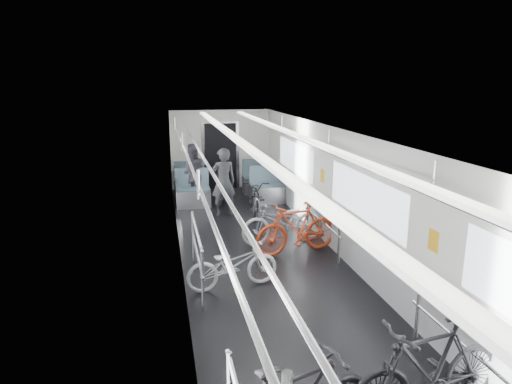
{
  "coord_description": "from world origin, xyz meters",
  "views": [
    {
      "loc": [
        -1.77,
        -6.75,
        3.29
      ],
      "look_at": [
        0.0,
        1.68,
        1.15
      ],
      "focal_mm": 32.0,
      "sensor_mm": 36.0,
      "label": 1
    }
  ],
  "objects_px": {
    "bike_right_mid": "(283,221)",
    "bike_right_near": "(428,370)",
    "bike_left_far": "(233,264)",
    "person_standing": "(223,182)",
    "person_seated": "(192,174)",
    "bike_right_far": "(297,228)",
    "bike_aisle": "(257,197)"
  },
  "relations": [
    {
      "from": "bike_right_mid",
      "to": "bike_right_far",
      "type": "bearing_deg",
      "value": 2.45
    },
    {
      "from": "person_standing",
      "to": "bike_right_mid",
      "type": "bearing_deg",
      "value": 104.77
    },
    {
      "from": "bike_right_mid",
      "to": "bike_right_far",
      "type": "xyz_separation_m",
      "value": [
        0.11,
        -0.6,
        0.05
      ]
    },
    {
      "from": "bike_aisle",
      "to": "person_standing",
      "type": "height_order",
      "value": "person_standing"
    },
    {
      "from": "bike_left_far",
      "to": "person_seated",
      "type": "relative_size",
      "value": 0.92
    },
    {
      "from": "person_standing",
      "to": "person_seated",
      "type": "xyz_separation_m",
      "value": [
        -0.66,
        1.35,
        -0.03
      ]
    },
    {
      "from": "bike_right_mid",
      "to": "bike_aisle",
      "type": "xyz_separation_m",
      "value": [
        -0.11,
        2.09,
        0.0
      ]
    },
    {
      "from": "bike_right_mid",
      "to": "bike_aisle",
      "type": "relative_size",
      "value": 0.99
    },
    {
      "from": "bike_right_mid",
      "to": "bike_right_near",
      "type": "bearing_deg",
      "value": -6.86
    },
    {
      "from": "bike_left_far",
      "to": "bike_right_near",
      "type": "xyz_separation_m",
      "value": [
        1.4,
        -3.3,
        0.15
      ]
    },
    {
      "from": "bike_left_far",
      "to": "bike_right_mid",
      "type": "height_order",
      "value": "bike_right_mid"
    },
    {
      "from": "bike_right_near",
      "to": "person_seated",
      "type": "height_order",
      "value": "person_seated"
    },
    {
      "from": "bike_left_far",
      "to": "bike_right_near",
      "type": "distance_m",
      "value": 3.59
    },
    {
      "from": "bike_aisle",
      "to": "person_standing",
      "type": "bearing_deg",
      "value": -173.56
    },
    {
      "from": "bike_right_far",
      "to": "bike_right_mid",
      "type": "bearing_deg",
      "value": 179.2
    },
    {
      "from": "bike_right_far",
      "to": "bike_aisle",
      "type": "bearing_deg",
      "value": 173.76
    },
    {
      "from": "bike_right_near",
      "to": "bike_right_mid",
      "type": "xyz_separation_m",
      "value": [
        -0.07,
        5.14,
        -0.08
      ]
    },
    {
      "from": "person_standing",
      "to": "person_seated",
      "type": "height_order",
      "value": "person_standing"
    },
    {
      "from": "person_standing",
      "to": "person_seated",
      "type": "bearing_deg",
      "value": -72.14
    },
    {
      "from": "bike_right_near",
      "to": "bike_aisle",
      "type": "distance_m",
      "value": 7.23
    },
    {
      "from": "bike_left_far",
      "to": "bike_aisle",
      "type": "height_order",
      "value": "bike_aisle"
    },
    {
      "from": "bike_right_near",
      "to": "bike_right_far",
      "type": "distance_m",
      "value": 4.54
    },
    {
      "from": "bike_left_far",
      "to": "person_seated",
      "type": "height_order",
      "value": "person_seated"
    },
    {
      "from": "bike_right_near",
      "to": "bike_left_far",
      "type": "bearing_deg",
      "value": -165.63
    },
    {
      "from": "bike_right_mid",
      "to": "bike_aisle",
      "type": "height_order",
      "value": "bike_aisle"
    },
    {
      "from": "bike_right_near",
      "to": "person_standing",
      "type": "height_order",
      "value": "person_standing"
    },
    {
      "from": "bike_right_far",
      "to": "person_seated",
      "type": "height_order",
      "value": "person_seated"
    },
    {
      "from": "bike_left_far",
      "to": "person_standing",
      "type": "height_order",
      "value": "person_standing"
    },
    {
      "from": "bike_right_mid",
      "to": "bike_right_far",
      "type": "height_order",
      "value": "bike_right_far"
    },
    {
      "from": "bike_aisle",
      "to": "person_standing",
      "type": "distance_m",
      "value": 0.9
    },
    {
      "from": "bike_left_far",
      "to": "bike_right_far",
      "type": "bearing_deg",
      "value": -57.85
    },
    {
      "from": "bike_right_mid",
      "to": "bike_right_far",
      "type": "relative_size",
      "value": 1.03
    }
  ]
}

